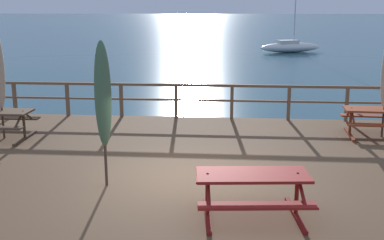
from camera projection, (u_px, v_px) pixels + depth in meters
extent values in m
plane|color=#2D5B6B|center=(189.00, 205.00, 10.13)|extent=(600.00, 600.00, 0.00)
cube|color=brown|center=(189.00, 190.00, 10.06)|extent=(16.12, 10.94, 0.66)
cube|color=brown|center=(204.00, 85.00, 14.90)|extent=(15.82, 0.09, 0.08)
cube|color=brown|center=(204.00, 100.00, 15.01)|extent=(15.82, 0.07, 0.06)
cube|color=brown|center=(15.00, 99.00, 15.51)|extent=(0.10, 0.10, 1.05)
cube|color=brown|center=(68.00, 100.00, 15.37)|extent=(0.10, 0.10, 1.05)
cube|color=brown|center=(121.00, 101.00, 15.23)|extent=(0.10, 0.10, 1.05)
cube|color=brown|center=(176.00, 101.00, 15.09)|extent=(0.10, 0.10, 1.05)
cube|color=brown|center=(232.00, 102.00, 14.95)|extent=(0.10, 0.10, 1.05)
cube|color=brown|center=(289.00, 103.00, 14.81)|extent=(0.10, 0.10, 1.05)
cube|color=brown|center=(347.00, 104.00, 14.67)|extent=(0.10, 0.10, 1.05)
cube|color=maroon|center=(253.00, 175.00, 7.86)|extent=(1.91, 0.94, 0.05)
cube|color=maroon|center=(257.00, 206.00, 7.38)|extent=(1.86, 0.46, 0.04)
cube|color=maroon|center=(248.00, 180.00, 8.47)|extent=(1.86, 0.46, 0.04)
cube|color=maroon|center=(207.00, 215.00, 8.01)|extent=(0.22, 1.40, 0.06)
cylinder|color=maroon|center=(207.00, 196.00, 7.93)|extent=(0.07, 0.07, 0.74)
cylinder|color=maroon|center=(208.00, 190.00, 7.61)|extent=(0.12, 0.63, 0.37)
cylinder|color=maroon|center=(207.00, 178.00, 8.15)|extent=(0.12, 0.63, 0.37)
cube|color=maroon|center=(296.00, 215.00, 8.03)|extent=(0.22, 1.40, 0.06)
cylinder|color=maroon|center=(297.00, 196.00, 7.95)|extent=(0.07, 0.07, 0.74)
cylinder|color=maroon|center=(301.00, 190.00, 7.63)|extent=(0.12, 0.63, 0.37)
cylinder|color=maroon|center=(293.00, 177.00, 8.18)|extent=(0.12, 0.63, 0.37)
cube|color=brown|center=(9.00, 118.00, 13.22)|extent=(1.70, 0.30, 0.04)
cube|color=#432F1F|center=(25.00, 138.00, 12.72)|extent=(0.10, 1.40, 0.06)
cylinder|color=#432F1F|center=(24.00, 126.00, 12.64)|extent=(0.07, 0.07, 0.74)
cylinder|color=#432F1F|center=(19.00, 120.00, 12.32)|extent=(0.06, 0.63, 0.37)
cylinder|color=#432F1F|center=(28.00, 115.00, 12.86)|extent=(0.06, 0.63, 0.37)
cube|color=#993819|center=(381.00, 110.00, 12.84)|extent=(1.92, 0.87, 0.05)
cube|color=#993819|center=(375.00, 116.00, 13.45)|extent=(1.89, 0.39, 0.04)
cube|color=maroon|center=(349.00, 134.00, 13.11)|extent=(0.17, 1.40, 0.06)
cylinder|color=maroon|center=(350.00, 122.00, 13.03)|extent=(0.07, 0.07, 0.74)
cylinder|color=maroon|center=(353.00, 117.00, 12.71)|extent=(0.09, 0.63, 0.37)
cylinder|color=maroon|center=(349.00, 112.00, 13.25)|extent=(0.09, 0.63, 0.37)
cylinder|color=#4C3828|center=(104.00, 119.00, 9.14)|extent=(0.06, 0.06, 2.68)
ellipsoid|color=#4C704C|center=(103.00, 95.00, 9.03)|extent=(0.32, 0.32, 2.04)
cylinder|color=#2D432D|center=(103.00, 103.00, 9.06)|extent=(0.21, 0.21, 0.05)
cone|color=#4C3828|center=(101.00, 45.00, 8.81)|extent=(0.10, 0.10, 0.14)
cylinder|color=#4C3828|center=(0.00, 88.00, 12.51)|extent=(0.06, 0.06, 2.75)
ellipsoid|color=white|center=(291.00, 47.00, 44.23)|extent=(6.21, 3.71, 0.90)
cube|color=silver|center=(288.00, 42.00, 44.04)|extent=(2.07, 1.66, 0.36)
cylinder|color=silver|center=(295.00, 6.00, 43.44)|extent=(0.10, 0.10, 7.00)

